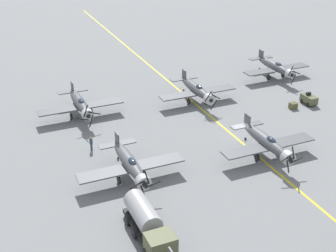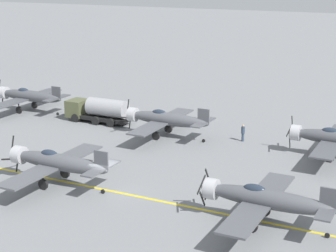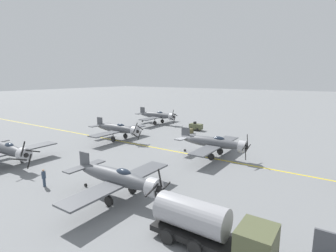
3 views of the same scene
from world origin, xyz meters
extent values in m
plane|color=slate|center=(0.00, 0.00, 0.00)|extent=(400.00, 400.00, 0.00)
cube|color=yellow|center=(0.00, 0.00, 0.00)|extent=(0.30, 160.00, 0.01)
ellipsoid|color=#4F5257|center=(-17.31, -17.44, 2.05)|extent=(1.50, 9.50, 1.42)
cylinder|color=#B7B7BC|center=(-17.31, -12.99, 2.05)|extent=(1.58, 0.90, 1.58)
ellipsoid|color=#232D3D|center=(-17.31, -16.30, 2.61)|extent=(0.80, 1.70, 0.76)
cube|color=#4F5257|center=(-17.31, -16.68, 1.71)|extent=(12.00, 2.10, 0.16)
cube|color=#4F5257|center=(-17.31, -21.53, 2.20)|extent=(4.40, 1.10, 0.12)
cube|color=#4F5257|center=(-17.31, -21.53, 2.85)|extent=(0.14, 1.30, 1.60)
sphere|color=black|center=(-17.31, -12.49, 2.05)|extent=(0.56, 0.56, 0.56)
cube|color=black|center=(-16.95, -12.49, 2.85)|extent=(0.85, 0.06, 1.65)
cube|color=black|center=(-18.11, -12.49, 2.41)|extent=(1.65, 0.06, 0.85)
cube|color=black|center=(-17.67, -12.49, 1.25)|extent=(0.85, 0.06, 1.65)
cube|color=black|center=(-16.52, -12.49, 1.69)|extent=(1.65, 0.06, 0.85)
cylinder|color=black|center=(-18.81, -16.68, 1.08)|extent=(0.14, 0.14, 1.26)
cylinder|color=black|center=(-18.81, -16.68, 0.45)|extent=(0.22, 0.90, 0.90)
cylinder|color=black|center=(-15.81, -16.68, 1.08)|extent=(0.14, 0.14, 1.26)
cylinder|color=black|center=(-15.81, -16.68, 0.45)|extent=(0.22, 0.90, 0.90)
cylinder|color=black|center=(-17.31, -21.59, 0.18)|extent=(0.12, 0.36, 0.36)
ellipsoid|color=#4F5157|center=(-0.46, -13.65, 2.05)|extent=(1.50, 9.50, 1.42)
cylinder|color=#B7B7BC|center=(-0.46, -9.20, 2.05)|extent=(1.58, 0.90, 1.58)
ellipsoid|color=#232D3D|center=(-0.46, -12.51, 2.61)|extent=(0.80, 1.70, 0.76)
cube|color=#4F5157|center=(-0.46, -12.89, 1.71)|extent=(12.00, 2.10, 0.16)
cube|color=#4F5157|center=(-0.46, -17.74, 2.20)|extent=(4.40, 1.10, 0.12)
cube|color=#4F5157|center=(-0.46, -17.74, 2.85)|extent=(0.14, 1.30, 1.60)
sphere|color=black|center=(-0.46, -8.70, 2.05)|extent=(0.56, 0.56, 0.56)
cube|color=black|center=(-1.19, -8.70, 2.54)|extent=(1.53, 0.06, 1.10)
cube|color=black|center=(-0.95, -8.70, 1.33)|extent=(1.10, 0.06, 1.53)
cube|color=black|center=(0.26, -8.70, 1.56)|extent=(1.53, 0.06, 1.10)
cube|color=black|center=(0.03, -8.70, 2.77)|extent=(1.10, 0.06, 1.53)
cylinder|color=black|center=(-1.96, -12.89, 1.08)|extent=(0.14, 0.14, 1.26)
cylinder|color=black|center=(-1.96, -12.89, 0.45)|extent=(0.22, 0.90, 0.90)
cylinder|color=black|center=(1.04, -12.89, 1.08)|extent=(0.14, 0.14, 1.26)
cylinder|color=black|center=(1.04, -12.89, 0.45)|extent=(0.22, 0.90, 0.90)
cylinder|color=black|center=(-0.46, -17.80, 0.18)|extent=(0.12, 0.36, 0.36)
ellipsoid|color=#4B4E53|center=(16.89, -15.54, 2.05)|extent=(1.50, 9.50, 1.42)
cylinder|color=#B7B7BC|center=(16.89, -11.09, 2.05)|extent=(1.58, 0.90, 1.58)
ellipsoid|color=#232D3D|center=(16.89, -14.40, 2.61)|extent=(0.80, 1.70, 0.76)
cube|color=#4B4E53|center=(16.89, -14.78, 1.71)|extent=(12.00, 2.10, 0.16)
sphere|color=black|center=(16.89, -10.59, 2.05)|extent=(0.56, 0.56, 0.56)
cube|color=black|center=(16.06, -10.59, 2.34)|extent=(1.70, 0.06, 0.72)
cube|color=black|center=(16.59, -10.59, 1.23)|extent=(0.72, 0.06, 1.70)
cube|color=black|center=(17.71, -10.59, 1.76)|extent=(1.70, 0.06, 0.72)
cube|color=black|center=(17.18, -10.59, 2.87)|extent=(0.72, 0.06, 1.70)
cylinder|color=black|center=(15.39, -14.78, 1.08)|extent=(0.14, 0.14, 1.26)
cylinder|color=black|center=(15.39, -14.78, 0.45)|extent=(0.22, 0.90, 0.90)
ellipsoid|color=#52555A|center=(-0.76, 4.38, 2.05)|extent=(1.50, 9.50, 1.42)
cylinder|color=#B7B7BC|center=(-0.76, 8.83, 2.05)|extent=(1.58, 0.90, 1.58)
ellipsoid|color=#232D3D|center=(-0.76, 5.52, 2.61)|extent=(0.80, 1.70, 0.76)
cube|color=#52555A|center=(-0.76, 5.14, 1.71)|extent=(12.00, 2.10, 0.16)
cube|color=#52555A|center=(-0.76, 0.29, 2.20)|extent=(4.40, 1.10, 0.12)
cube|color=#52555A|center=(-0.76, 0.29, 2.85)|extent=(0.14, 1.30, 1.60)
sphere|color=black|center=(-0.76, 9.33, 2.05)|extent=(0.56, 0.56, 0.56)
cube|color=black|center=(-1.00, 9.33, 2.89)|extent=(0.60, 0.06, 1.72)
cube|color=black|center=(-1.61, 9.33, 1.81)|extent=(1.72, 0.06, 0.60)
cube|color=black|center=(-0.53, 9.33, 1.21)|extent=(0.60, 0.06, 1.72)
cube|color=black|center=(0.08, 9.33, 2.29)|extent=(1.72, 0.06, 0.60)
cylinder|color=black|center=(-2.26, 5.14, 1.08)|extent=(0.14, 0.14, 1.26)
cylinder|color=black|center=(-2.26, 5.14, 0.45)|extent=(0.22, 0.90, 0.90)
cylinder|color=black|center=(0.74, 5.14, 1.08)|extent=(0.14, 0.14, 1.26)
cylinder|color=black|center=(0.74, 5.14, 0.45)|extent=(0.22, 0.90, 0.90)
cylinder|color=black|center=(-0.76, 0.23, 0.18)|extent=(0.12, 0.36, 0.36)
ellipsoid|color=#52555A|center=(15.81, 2.52, 2.05)|extent=(1.50, 9.50, 1.42)
cylinder|color=#B7B7BC|center=(15.81, 6.97, 2.05)|extent=(1.58, 0.90, 1.58)
ellipsoid|color=#232D3D|center=(15.81, 3.66, 2.61)|extent=(0.80, 1.70, 0.76)
cube|color=#52555A|center=(15.81, 3.28, 1.71)|extent=(12.00, 2.10, 0.16)
cube|color=#52555A|center=(15.81, -1.57, 2.20)|extent=(4.40, 1.10, 0.12)
cube|color=#52555A|center=(15.81, -1.57, 2.85)|extent=(0.14, 1.30, 1.60)
sphere|color=black|center=(15.81, 7.47, 2.05)|extent=(0.56, 0.56, 0.56)
cube|color=black|center=(16.66, 7.47, 2.27)|extent=(1.73, 0.06, 0.58)
cube|color=black|center=(15.59, 7.47, 2.90)|extent=(0.58, 0.06, 1.73)
cube|color=black|center=(14.96, 7.47, 1.83)|extent=(1.73, 0.06, 0.58)
cube|color=black|center=(16.03, 7.47, 1.20)|extent=(0.58, 0.06, 1.73)
cylinder|color=black|center=(14.31, 3.28, 1.08)|extent=(0.14, 0.14, 1.26)
cylinder|color=black|center=(14.31, 3.28, 0.45)|extent=(0.22, 0.90, 0.90)
cylinder|color=black|center=(17.31, 3.28, 1.08)|extent=(0.14, 0.14, 1.26)
cylinder|color=black|center=(17.31, 3.28, 0.45)|extent=(0.22, 0.90, 0.90)
cylinder|color=black|center=(15.81, -1.63, 0.18)|extent=(0.12, 0.36, 0.36)
cube|color=#4A4D52|center=(18.02, 19.22, 2.85)|extent=(0.14, 1.30, 1.60)
cube|color=black|center=(17.58, 12.81, 0.62)|extent=(2.25, 8.00, 0.40)
cube|color=#515638|center=(17.58, 15.77, 1.42)|extent=(2.50, 2.08, 2.00)
cylinder|color=#9E9EA3|center=(17.58, 11.49, 1.93)|extent=(2.10, 4.96, 2.10)
cylinder|color=black|center=(16.39, 15.29, 0.50)|extent=(0.30, 1.00, 1.00)
cylinder|color=black|center=(16.39, 12.41, 0.50)|extent=(0.30, 1.00, 1.00)
cylinder|color=black|center=(18.77, 12.41, 0.50)|extent=(0.30, 1.00, 1.00)
cylinder|color=black|center=(16.39, 10.33, 0.50)|extent=(0.30, 1.00, 1.00)
cylinder|color=black|center=(18.77, 10.33, 0.50)|extent=(0.30, 1.00, 1.00)
cube|color=#515638|center=(-15.61, -5.87, 0.80)|extent=(1.40, 2.60, 1.10)
cube|color=black|center=(-15.61, -6.13, 1.57)|extent=(0.70, 0.36, 0.44)
cylinder|color=black|center=(-16.30, -5.16, 0.30)|extent=(0.20, 0.60, 0.60)
cylinder|color=black|center=(-14.92, -5.16, 0.30)|extent=(0.20, 0.60, 0.60)
cylinder|color=black|center=(-16.30, -6.59, 0.30)|extent=(0.20, 0.60, 0.60)
cylinder|color=black|center=(-14.92, -6.59, 0.30)|extent=(0.20, 0.60, 0.60)
cylinder|color=#334256|center=(18.08, -5.19, 0.43)|extent=(0.27, 0.27, 0.87)
cylinder|color=#334256|center=(18.08, -5.19, 1.23)|extent=(0.40, 0.40, 0.72)
sphere|color=tan|center=(18.08, -5.19, 1.70)|extent=(0.23, 0.23, 0.23)
cube|color=brown|center=(-12.46, -5.44, 0.44)|extent=(1.08, 0.90, 0.89)
camera|label=1|loc=(29.48, 44.77, 28.69)|focal=50.00mm
camera|label=2|loc=(-36.48, -23.72, 17.83)|focal=60.00mm
camera|label=3|loc=(31.72, 19.16, 10.93)|focal=28.00mm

